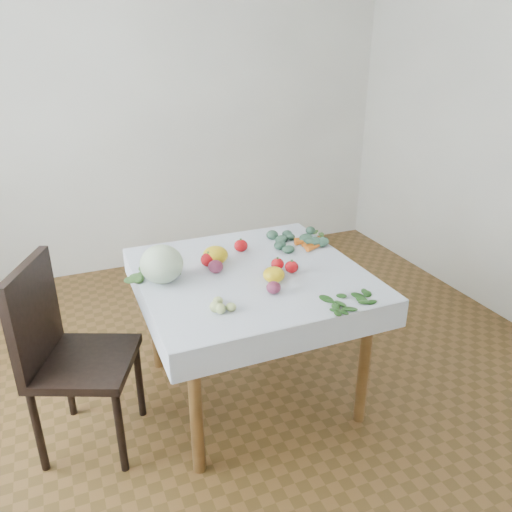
{
  "coord_description": "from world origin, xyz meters",
  "views": [
    {
      "loc": [
        -0.86,
        -2.16,
        1.87
      ],
      "look_at": [
        0.05,
        0.04,
        0.82
      ],
      "focal_mm": 35.0,
      "sensor_mm": 36.0,
      "label": 1
    }
  ],
  "objects_px": {
    "heirloom_back": "(215,255)",
    "chair": "(63,347)",
    "carrot_bunch": "(314,242)",
    "cabbage": "(162,264)",
    "table": "(251,289)"
  },
  "relations": [
    {
      "from": "cabbage",
      "to": "heirloom_back",
      "type": "bearing_deg",
      "value": 19.08
    },
    {
      "from": "cabbage",
      "to": "heirloom_back",
      "type": "height_order",
      "value": "cabbage"
    },
    {
      "from": "chair",
      "to": "carrot_bunch",
      "type": "distance_m",
      "value": 1.46
    },
    {
      "from": "chair",
      "to": "carrot_bunch",
      "type": "xyz_separation_m",
      "value": [
        1.42,
        0.23,
        0.21
      ]
    },
    {
      "from": "cabbage",
      "to": "carrot_bunch",
      "type": "bearing_deg",
      "value": 8.74
    },
    {
      "from": "chair",
      "to": "cabbage",
      "type": "height_order",
      "value": "chair"
    },
    {
      "from": "heirloom_back",
      "to": "carrot_bunch",
      "type": "bearing_deg",
      "value": 3.25
    },
    {
      "from": "heirloom_back",
      "to": "table",
      "type": "bearing_deg",
      "value": -51.81
    },
    {
      "from": "cabbage",
      "to": "carrot_bunch",
      "type": "xyz_separation_m",
      "value": [
        0.92,
        0.14,
        -0.08
      ]
    },
    {
      "from": "table",
      "to": "carrot_bunch",
      "type": "distance_m",
      "value": 0.53
    },
    {
      "from": "heirloom_back",
      "to": "chair",
      "type": "bearing_deg",
      "value": -166.56
    },
    {
      "from": "cabbage",
      "to": "heirloom_back",
      "type": "distance_m",
      "value": 0.33
    },
    {
      "from": "chair",
      "to": "carrot_bunch",
      "type": "bearing_deg",
      "value": 9.12
    },
    {
      "from": "carrot_bunch",
      "to": "cabbage",
      "type": "bearing_deg",
      "value": -171.26
    },
    {
      "from": "chair",
      "to": "cabbage",
      "type": "bearing_deg",
      "value": 9.82
    }
  ]
}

